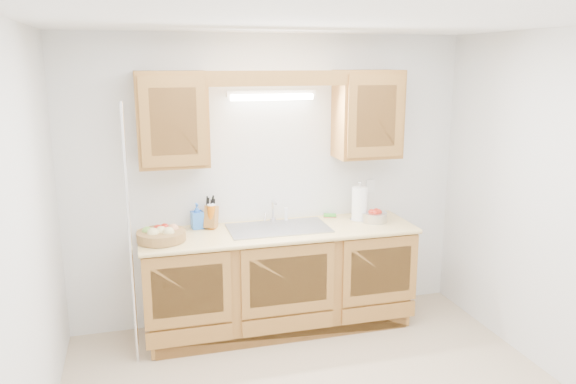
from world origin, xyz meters
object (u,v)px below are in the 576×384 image
object	(u,v)px
fruit_basket	(161,234)
apple_bowl	(374,216)
knife_block	(211,216)
paper_towel	(360,204)

from	to	relation	value
fruit_basket	apple_bowl	xyz separation A→B (m)	(1.83, 0.06, -0.00)
fruit_basket	knife_block	distance (m)	0.50
knife_block	paper_towel	distance (m)	1.30
fruit_basket	paper_towel	world-z (taller)	paper_towel
paper_towel	apple_bowl	distance (m)	0.17
knife_block	paper_towel	size ratio (longest dim) A/B	0.80
knife_block	paper_towel	world-z (taller)	paper_towel
apple_bowl	paper_towel	bearing A→B (deg)	142.08
fruit_basket	apple_bowl	size ratio (longest dim) A/B	1.60
knife_block	apple_bowl	bearing A→B (deg)	16.70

